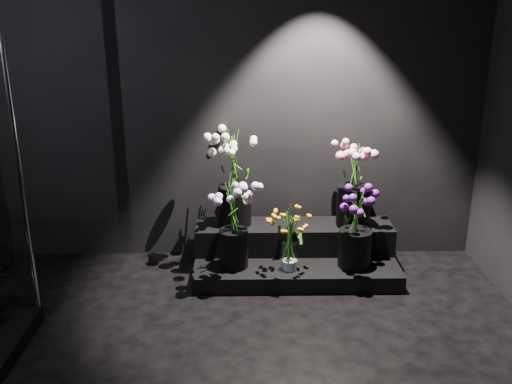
{
  "coord_description": "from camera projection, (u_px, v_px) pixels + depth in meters",
  "views": [
    {
      "loc": [
        0.06,
        -2.61,
        2.14
      ],
      "look_at": [
        0.12,
        1.2,
        0.84
      ],
      "focal_mm": 40.0,
      "sensor_mm": 36.0,
      "label": 1
    }
  ],
  "objects": [
    {
      "name": "wall_back",
      "position": [
        240.0,
        95.0,
        4.6
      ],
      "size": [
        4.0,
        0.0,
        4.0
      ],
      "primitive_type": "plane",
      "rotation": [
        1.57,
        0.0,
        0.0
      ],
      "color": "black",
      "rests_on": "floor"
    },
    {
      "name": "display_riser",
      "position": [
        295.0,
        252.0,
        4.7
      ],
      "size": [
        1.63,
        0.72,
        0.36
      ],
      "color": "black",
      "rests_on": "floor"
    },
    {
      "name": "bouquet_orange_bells",
      "position": [
        290.0,
        238.0,
        4.35
      ],
      "size": [
        0.33,
        0.33,
        0.51
      ],
      "rotation": [
        0.0,
        0.0,
        -0.24
      ],
      "color": "white",
      "rests_on": "display_riser"
    },
    {
      "name": "bouquet_lilac",
      "position": [
        233.0,
        218.0,
        4.36
      ],
      "size": [
        0.51,
        0.51,
        0.69
      ],
      "rotation": [
        0.0,
        0.0,
        -0.39
      ],
      "color": "black",
      "rests_on": "display_riser"
    },
    {
      "name": "bouquet_purple",
      "position": [
        356.0,
        225.0,
        4.39
      ],
      "size": [
        0.39,
        0.39,
        0.63
      ],
      "rotation": [
        0.0,
        0.0,
        -0.21
      ],
      "color": "black",
      "rests_on": "display_riser"
    },
    {
      "name": "bouquet_cream_roses",
      "position": [
        234.0,
        173.0,
        4.59
      ],
      "size": [
        0.46,
        0.46,
        0.78
      ],
      "rotation": [
        0.0,
        0.0,
        0.2
      ],
      "color": "black",
      "rests_on": "display_riser"
    },
    {
      "name": "bouquet_pink_roses",
      "position": [
        355.0,
        181.0,
        4.6
      ],
      "size": [
        0.46,
        0.46,
        0.68
      ],
      "rotation": [
        0.0,
        0.0,
        0.37
      ],
      "color": "black",
      "rests_on": "display_riser"
    }
  ]
}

